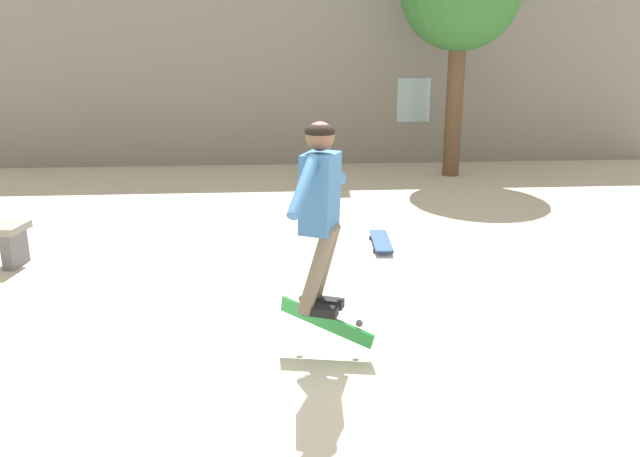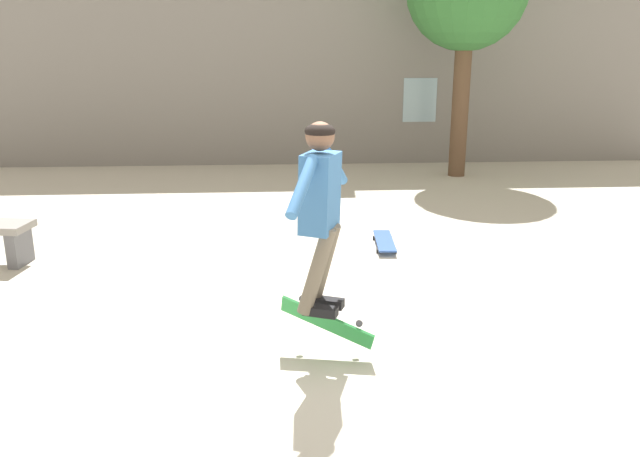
% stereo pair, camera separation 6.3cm
% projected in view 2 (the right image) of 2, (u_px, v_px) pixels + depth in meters
% --- Properties ---
extents(ground_plane, '(40.00, 40.00, 0.00)m').
position_uv_depth(ground_plane, '(357.00, 346.00, 5.09)').
color(ground_plane, beige).
extents(building_backdrop, '(16.04, 0.52, 4.92)m').
position_uv_depth(building_backdrop, '(308.00, 62.00, 12.85)').
color(building_backdrop, gray).
rests_on(building_backdrop, ground_plane).
extents(skater, '(0.54, 1.19, 1.44)m').
position_uv_depth(skater, '(320.00, 202.00, 4.55)').
color(skater, teal).
extents(skateboard_flipping, '(0.71, 0.41, 0.40)m').
position_uv_depth(skateboard_flipping, '(327.00, 322.00, 4.86)').
color(skateboard_flipping, '#237F38').
extents(skateboard_resting, '(0.28, 0.89, 0.08)m').
position_uv_depth(skateboard_resting, '(384.00, 241.00, 7.66)').
color(skateboard_resting, '#2D519E').
rests_on(skateboard_resting, ground_plane).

